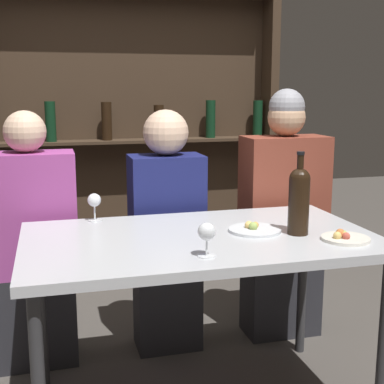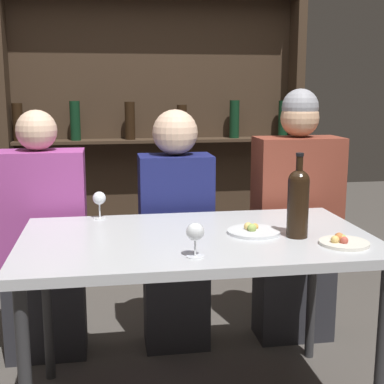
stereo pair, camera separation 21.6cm
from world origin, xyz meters
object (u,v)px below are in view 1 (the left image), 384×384
(wine_glass_0, at_px, (94,202))
(food_plate_0, at_px, (254,229))
(seated_person_left, at_px, (32,250))
(seated_person_center, at_px, (167,237))
(seated_person_right, at_px, (283,221))
(food_plate_1, at_px, (344,238))
(wine_glass_1, at_px, (207,233))
(wine_bottle, at_px, (299,198))

(wine_glass_0, distance_m, food_plate_0, 0.69)
(seated_person_left, distance_m, seated_person_center, 0.64)
(seated_person_left, relative_size, seated_person_right, 0.93)
(food_plate_0, relative_size, food_plate_1, 1.15)
(food_plate_1, distance_m, seated_person_center, 0.94)
(food_plate_0, bearing_deg, seated_person_left, 147.48)
(wine_glass_0, xyz_separation_m, food_plate_1, (0.88, -0.55, -0.07))
(wine_glass_1, distance_m, food_plate_0, 0.39)
(food_plate_0, distance_m, seated_person_right, 0.69)
(wine_bottle, height_order, food_plate_0, wine_bottle)
(seated_person_left, xyz_separation_m, seated_person_center, (0.64, 0.00, 0.02))
(seated_person_center, bearing_deg, food_plate_1, -56.02)
(wine_bottle, xyz_separation_m, wine_glass_0, (-0.75, 0.42, -0.06))
(food_plate_1, xyz_separation_m, seated_person_center, (-0.52, 0.77, -0.17))
(wine_bottle, bearing_deg, food_plate_0, 151.28)
(wine_bottle, relative_size, seated_person_left, 0.27)
(food_plate_0, distance_m, seated_person_left, 1.06)
(wine_bottle, xyz_separation_m, seated_person_center, (-0.39, 0.64, -0.30))
(wine_bottle, distance_m, food_plate_0, 0.22)
(seated_person_left, relative_size, seated_person_center, 1.00)
(seated_person_left, bearing_deg, seated_person_right, 0.00)
(wine_glass_0, height_order, wine_glass_1, same)
(food_plate_0, bearing_deg, seated_person_center, 112.90)
(wine_bottle, relative_size, food_plate_1, 1.78)
(seated_person_left, xyz_separation_m, seated_person_right, (1.26, 0.00, 0.06))
(food_plate_1, relative_size, seated_person_left, 0.15)
(food_plate_0, height_order, seated_person_center, seated_person_center)
(wine_glass_0, bearing_deg, seated_person_center, 31.36)
(food_plate_0, xyz_separation_m, seated_person_left, (-0.88, 0.56, -0.18))
(seated_person_center, bearing_deg, seated_person_left, -180.00)
(seated_person_center, distance_m, seated_person_right, 0.62)
(wine_glass_1, distance_m, seated_person_center, 0.86)
(food_plate_0, height_order, seated_person_left, seated_person_left)
(seated_person_center, bearing_deg, food_plate_0, -67.10)
(wine_bottle, xyz_separation_m, seated_person_left, (-1.03, 0.64, -0.32))
(seated_person_right, bearing_deg, wine_glass_1, -128.68)
(seated_person_right, bearing_deg, seated_person_center, 180.00)
(wine_glass_1, distance_m, seated_person_right, 1.08)
(food_plate_1, relative_size, seated_person_right, 0.14)
(wine_glass_1, height_order, food_plate_1, wine_glass_1)
(seated_person_center, bearing_deg, wine_bottle, -58.91)
(food_plate_1, xyz_separation_m, seated_person_left, (-1.16, 0.77, -0.18))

